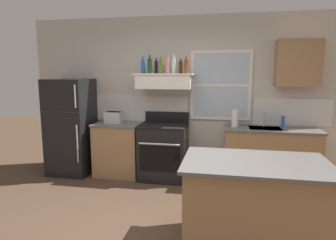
{
  "coord_description": "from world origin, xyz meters",
  "views": [
    {
      "loc": [
        0.73,
        -2.81,
        1.75
      ],
      "look_at": [
        -0.05,
        1.2,
        1.1
      ],
      "focal_mm": 31.49,
      "sensor_mm": 36.0,
      "label": 1
    }
  ],
  "objects_px": {
    "toaster": "(114,117)",
    "dish_soap_bottle": "(283,122)",
    "kitchen_island": "(254,205)",
    "stove_range": "(164,151)",
    "refrigerator": "(71,127)",
    "bottle_rose_pink": "(168,66)",
    "bottle_olive_oil_square": "(161,66)",
    "bottle_brown_stout": "(181,67)",
    "paper_towel_roll": "(235,118)",
    "bottle_amber_wine": "(186,66)",
    "bottle_blue_liqueur": "(143,66)",
    "bottle_dark_green_wine": "(150,66)",
    "bottle_balsamic_dark": "(156,67)",
    "bottle_clear_tall": "(174,66)"
  },
  "relations": [
    {
      "from": "toaster",
      "to": "dish_soap_bottle",
      "type": "xyz_separation_m",
      "value": [
        2.76,
        0.11,
        -0.01
      ]
    },
    {
      "from": "kitchen_island",
      "to": "stove_range",
      "type": "bearing_deg",
      "value": 125.39
    },
    {
      "from": "refrigerator",
      "to": "bottle_rose_pink",
      "type": "distance_m",
      "value": 1.99
    },
    {
      "from": "toaster",
      "to": "bottle_rose_pink",
      "type": "bearing_deg",
      "value": 5.5
    },
    {
      "from": "bottle_olive_oil_square",
      "to": "bottle_brown_stout",
      "type": "xyz_separation_m",
      "value": [
        0.32,
        -0.01,
        -0.02
      ]
    },
    {
      "from": "bottle_olive_oil_square",
      "to": "stove_range",
      "type": "bearing_deg",
      "value": -56.25
    },
    {
      "from": "paper_towel_roll",
      "to": "dish_soap_bottle",
      "type": "xyz_separation_m",
      "value": [
        0.74,
        0.1,
        -0.04
      ]
    },
    {
      "from": "bottle_brown_stout",
      "to": "bottle_rose_pink",
      "type": "bearing_deg",
      "value": 168.18
    },
    {
      "from": "bottle_olive_oil_square",
      "to": "bottle_amber_wine",
      "type": "bearing_deg",
      "value": -4.18
    },
    {
      "from": "kitchen_island",
      "to": "bottle_blue_liqueur",
      "type": "bearing_deg",
      "value": 130.77
    },
    {
      "from": "dish_soap_bottle",
      "to": "bottle_rose_pink",
      "type": "bearing_deg",
      "value": -179.48
    },
    {
      "from": "bottle_rose_pink",
      "to": "stove_range",
      "type": "bearing_deg",
      "value": -110.56
    },
    {
      "from": "bottle_dark_green_wine",
      "to": "dish_soap_bottle",
      "type": "relative_size",
      "value": 1.64
    },
    {
      "from": "kitchen_island",
      "to": "bottle_rose_pink",
      "type": "bearing_deg",
      "value": 122.74
    },
    {
      "from": "paper_towel_roll",
      "to": "bottle_balsamic_dark",
      "type": "bearing_deg",
      "value": 176.22
    },
    {
      "from": "refrigerator",
      "to": "bottle_brown_stout",
      "type": "xyz_separation_m",
      "value": [
        1.91,
        0.1,
        1.02
      ]
    },
    {
      "from": "refrigerator",
      "to": "bottle_olive_oil_square",
      "type": "bearing_deg",
      "value": 3.75
    },
    {
      "from": "bottle_dark_green_wine",
      "to": "refrigerator",
      "type": "bearing_deg",
      "value": -175.89
    },
    {
      "from": "bottle_blue_liqueur",
      "to": "bottle_brown_stout",
      "type": "xyz_separation_m",
      "value": [
        0.63,
        -0.03,
        -0.01
      ]
    },
    {
      "from": "stove_range",
      "to": "paper_towel_roll",
      "type": "xyz_separation_m",
      "value": [
        1.14,
        0.04,
        0.58
      ]
    },
    {
      "from": "toaster",
      "to": "kitchen_island",
      "type": "xyz_separation_m",
      "value": [
        2.17,
        -1.85,
        -0.55
      ]
    },
    {
      "from": "refrigerator",
      "to": "bottle_clear_tall",
      "type": "height_order",
      "value": "bottle_clear_tall"
    },
    {
      "from": "bottle_brown_stout",
      "to": "kitchen_island",
      "type": "relative_size",
      "value": 0.17
    },
    {
      "from": "refrigerator",
      "to": "bottle_blue_liqueur",
      "type": "relative_size",
      "value": 6.11
    },
    {
      "from": "refrigerator",
      "to": "paper_towel_roll",
      "type": "height_order",
      "value": "refrigerator"
    },
    {
      "from": "refrigerator",
      "to": "bottle_brown_stout",
      "type": "bearing_deg",
      "value": 2.92
    },
    {
      "from": "bottle_amber_wine",
      "to": "bottle_blue_liqueur",
      "type": "bearing_deg",
      "value": 175.55
    },
    {
      "from": "paper_towel_roll",
      "to": "kitchen_island",
      "type": "relative_size",
      "value": 0.19
    },
    {
      "from": "bottle_balsamic_dark",
      "to": "paper_towel_roll",
      "type": "relative_size",
      "value": 0.92
    },
    {
      "from": "bottle_brown_stout",
      "to": "stove_range",
      "type": "bearing_deg",
      "value": -164.19
    },
    {
      "from": "bottle_clear_tall",
      "to": "kitchen_island",
      "type": "height_order",
      "value": "bottle_clear_tall"
    },
    {
      "from": "stove_range",
      "to": "bottle_olive_oil_square",
      "type": "height_order",
      "value": "bottle_olive_oil_square"
    },
    {
      "from": "bottle_brown_stout",
      "to": "bottle_amber_wine",
      "type": "distance_m",
      "value": 0.1
    },
    {
      "from": "refrigerator",
      "to": "dish_soap_bottle",
      "type": "distance_m",
      "value": 3.54
    },
    {
      "from": "dish_soap_bottle",
      "to": "bottle_balsamic_dark",
      "type": "bearing_deg",
      "value": -179.59
    },
    {
      "from": "bottle_dark_green_wine",
      "to": "bottle_amber_wine",
      "type": "bearing_deg",
      "value": -2.5
    },
    {
      "from": "toaster",
      "to": "bottle_brown_stout",
      "type": "relative_size",
      "value": 1.27
    },
    {
      "from": "stove_range",
      "to": "kitchen_island",
      "type": "distance_m",
      "value": 2.23
    },
    {
      "from": "refrigerator",
      "to": "kitchen_island",
      "type": "bearing_deg",
      "value": -31.38
    },
    {
      "from": "bottle_blue_liqueur",
      "to": "bottle_amber_wine",
      "type": "xyz_separation_m",
      "value": [
        0.73,
        -0.06,
        -0.0
      ]
    },
    {
      "from": "stove_range",
      "to": "dish_soap_bottle",
      "type": "bearing_deg",
      "value": 4.18
    },
    {
      "from": "bottle_blue_liqueur",
      "to": "bottle_brown_stout",
      "type": "distance_m",
      "value": 0.63
    },
    {
      "from": "bottle_rose_pink",
      "to": "bottle_brown_stout",
      "type": "xyz_separation_m",
      "value": [
        0.22,
        -0.05,
        -0.02
      ]
    },
    {
      "from": "bottle_rose_pink",
      "to": "bottle_amber_wine",
      "type": "distance_m",
      "value": 0.32
    },
    {
      "from": "stove_range",
      "to": "paper_towel_roll",
      "type": "height_order",
      "value": "paper_towel_roll"
    },
    {
      "from": "stove_range",
      "to": "paper_towel_roll",
      "type": "relative_size",
      "value": 4.04
    },
    {
      "from": "paper_towel_roll",
      "to": "bottle_dark_green_wine",
      "type": "bearing_deg",
      "value": 178.32
    },
    {
      "from": "bottle_clear_tall",
      "to": "bottle_dark_green_wine",
      "type": "bearing_deg",
      "value": -175.08
    },
    {
      "from": "bottle_amber_wine",
      "to": "refrigerator",
      "type": "bearing_deg",
      "value": -177.87
    },
    {
      "from": "bottle_clear_tall",
      "to": "paper_towel_roll",
      "type": "distance_m",
      "value": 1.3
    }
  ]
}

